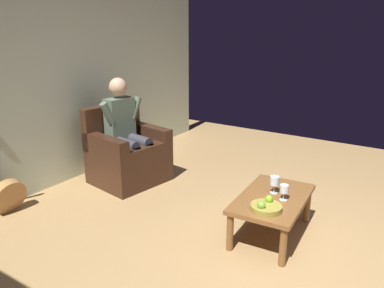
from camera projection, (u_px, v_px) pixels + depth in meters
The scene contains 9 objects.
ground_plane at pixel (308, 271), 3.00m from camera, with size 7.47×7.47×0.00m, color #A27E4F.
wall_back at pixel (41, 82), 4.24m from camera, with size 6.00×0.06×2.54m, color silver.
armchair at pixel (127, 155), 4.67m from camera, with size 0.92×0.86×0.94m.
person_seated at pixel (126, 127), 4.55m from camera, with size 0.62×0.60×1.29m.
coffee_table at pixel (272, 202), 3.43m from camera, with size 0.97×0.62×0.39m.
guitar at pixel (7, 193), 3.90m from camera, with size 0.36×0.31×0.93m.
wine_glass_near at pixel (275, 182), 3.46m from camera, with size 0.08×0.08×0.17m.
wine_glass_far at pixel (284, 190), 3.32m from camera, with size 0.08×0.08×0.14m.
fruit_bowl at pixel (266, 207), 3.15m from camera, with size 0.26×0.26×0.11m.
Camera 1 is at (2.65, 0.61, 1.88)m, focal length 35.13 mm.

